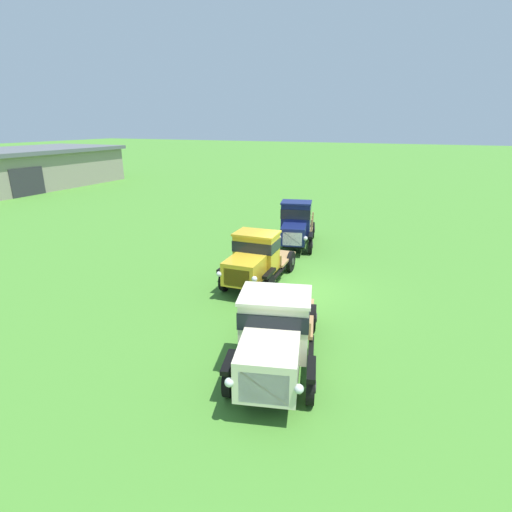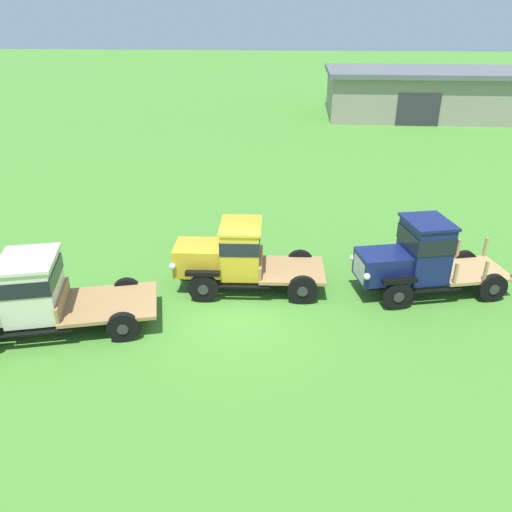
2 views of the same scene
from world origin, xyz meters
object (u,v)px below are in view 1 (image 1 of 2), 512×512
(farm_shed, at_px, (19,169))
(vintage_truck_midrow_center, at_px, (296,225))
(vintage_truck_foreground_near, at_px, (274,334))
(vintage_truck_second_in_line, at_px, (255,258))

(farm_shed, xyz_separation_m, vintage_truck_midrow_center, (-8.04, -30.82, -0.68))
(farm_shed, relative_size, vintage_truck_midrow_center, 3.95)
(vintage_truck_foreground_near, xyz_separation_m, vintage_truck_midrow_center, (10.59, 2.93, 0.08))
(vintage_truck_foreground_near, relative_size, vintage_truck_second_in_line, 1.20)
(vintage_truck_midrow_center, bearing_deg, vintage_truck_second_in_line, -178.40)
(vintage_truck_foreground_near, distance_m, vintage_truck_midrow_center, 10.99)
(vintage_truck_second_in_line, height_order, vintage_truck_midrow_center, vintage_truck_midrow_center)
(farm_shed, relative_size, vintage_truck_foreground_near, 3.41)
(farm_shed, xyz_separation_m, vintage_truck_second_in_line, (-13.50, -30.98, -0.76))
(farm_shed, distance_m, vintage_truck_second_in_line, 33.80)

